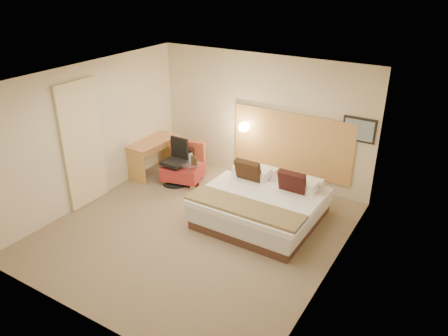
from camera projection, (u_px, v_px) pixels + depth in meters
The scene contains 20 objects.
floor at pixel (196, 230), 7.77m from camera, with size 4.80×5.00×0.02m, color #786751.
ceiling at pixel (191, 79), 6.61m from camera, with size 4.80×5.00×0.02m, color silver.
wall_back at pixel (262, 119), 9.13m from camera, with size 4.80×0.02×2.70m, color beige.
wall_front at pixel (74, 234), 5.25m from camera, with size 4.80×0.02×2.70m, color beige.
wall_left at pixel (90, 134), 8.32m from camera, with size 0.02×5.00×2.70m, color beige.
wall_right at pixel (336, 198), 6.05m from camera, with size 0.02×5.00×2.70m, color beige.
headboard_panel at pixel (291, 143), 8.94m from camera, with size 2.60×0.04×1.30m, color #BC8949.
art_frame at pixel (359, 130), 8.09m from camera, with size 0.62×0.03×0.47m, color black.
art_canvas at pixel (359, 130), 8.07m from camera, with size 0.54×0.01×0.39m, color slate.
lamp_arm at pixel (245, 126), 9.31m from camera, with size 0.02×0.02×0.12m, color silver.
lamp_shade at pixel (244, 127), 9.26m from camera, with size 0.15×0.15×0.15m, color #FFEDC6.
curtain at pixel (82, 145), 8.16m from camera, with size 0.06×0.90×2.42m, color beige.
bottle_a at pixel (190, 158), 9.10m from camera, with size 0.06×0.06×0.19m, color #8096C7.
bottle_b at pixel (191, 157), 9.13m from camera, with size 0.06×0.06×0.19m, color #77A4B8.
menu_folder at pixel (194, 161), 8.96m from camera, with size 0.12×0.05×0.21m, color #3E2A19.
bed at pixel (262, 204), 7.94m from camera, with size 2.09×2.01×1.00m.
lounge_chair at pixel (184, 166), 9.41m from camera, with size 0.93×0.86×0.84m.
side_table at pixel (191, 173), 9.19m from camera, with size 0.50×0.50×0.52m.
desk at pixel (154, 148), 9.63m from camera, with size 0.63×1.26×0.77m.
desk_chair at pixel (176, 165), 9.27m from camera, with size 0.56×0.56×0.98m.
Camera 1 is at (3.83, -5.34, 4.31)m, focal length 35.00 mm.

